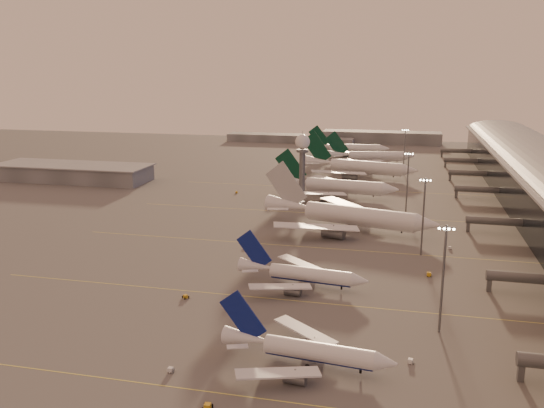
# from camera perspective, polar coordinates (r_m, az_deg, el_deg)

# --- Properties ---
(ground) EXTENTS (700.00, 700.00, 0.00)m
(ground) POSITION_cam_1_polar(r_m,az_deg,el_deg) (145.64, -7.58, -10.17)
(ground) COLOR #4D4A4A
(ground) RESTS_ON ground
(taxiway_markings) EXTENTS (180.00, 185.25, 0.02)m
(taxiway_markings) POSITION_cam_1_polar(r_m,az_deg,el_deg) (190.47, 6.97, -4.39)
(taxiway_markings) COLOR #E4D950
(taxiway_markings) RESTS_ON ground
(hangar) EXTENTS (82.00, 27.00, 8.50)m
(hangar) POSITION_cam_1_polar(r_m,az_deg,el_deg) (318.11, -19.11, 2.99)
(hangar) COLOR slate
(hangar) RESTS_ON ground
(radar_tower) EXTENTS (6.40, 6.40, 31.10)m
(radar_tower) POSITION_cam_1_polar(r_m,az_deg,el_deg) (251.04, 3.03, 4.94)
(radar_tower) COLOR #57595F
(radar_tower) RESTS_ON ground
(mast_a) EXTENTS (3.60, 0.56, 25.00)m
(mast_a) POSITION_cam_1_polar(r_m,az_deg,el_deg) (132.47, 16.60, -6.69)
(mast_a) COLOR #57595F
(mast_a) RESTS_ON ground
(mast_b) EXTENTS (3.60, 0.56, 25.00)m
(mast_b) POSITION_cam_1_polar(r_m,az_deg,el_deg) (184.97, 14.77, -0.86)
(mast_b) COLOR #57595F
(mast_b) RESTS_ON ground
(mast_c) EXTENTS (3.60, 0.56, 25.00)m
(mast_c) POSITION_cam_1_polar(r_m,az_deg,el_deg) (238.62, 13.28, 2.39)
(mast_c) COLOR #57595F
(mast_c) RESTS_ON ground
(mast_d) EXTENTS (3.60, 0.56, 25.00)m
(mast_d) POSITION_cam_1_polar(r_m,az_deg,el_deg) (327.47, 12.98, 5.34)
(mast_d) COLOR #57595F
(mast_d) RESTS_ON ground
(distant_horizon) EXTENTS (165.00, 37.50, 9.00)m
(distant_horizon) POSITION_cam_1_polar(r_m,az_deg,el_deg) (455.16, 7.30, 6.53)
(distant_horizon) COLOR slate
(distant_horizon) RESTS_ON ground
(narrowbody_near) EXTENTS (36.37, 28.90, 14.22)m
(narrowbody_near) POSITION_cam_1_polar(r_m,az_deg,el_deg) (117.82, 3.44, -14.51)
(narrowbody_near) COLOR white
(narrowbody_near) RESTS_ON ground
(narrowbody_mid) EXTENTS (37.06, 29.44, 14.50)m
(narrowbody_mid) POSITION_cam_1_polar(r_m,az_deg,el_deg) (156.97, 2.96, -7.13)
(narrowbody_mid) COLOR white
(narrowbody_mid) RESTS_ON ground
(widebody_white) EXTENTS (65.40, 51.77, 23.46)m
(widebody_white) POSITION_cam_1_polar(r_m,az_deg,el_deg) (211.23, 7.59, -1.47)
(widebody_white) COLOR white
(widebody_white) RESTS_ON ground
(greentail_a) EXTENTS (57.92, 46.52, 21.08)m
(greentail_a) POSITION_cam_1_polar(r_m,az_deg,el_deg) (264.79, 6.38, 1.54)
(greentail_a) COLOR white
(greentail_a) RESTS_ON ground
(greentail_b) EXTENTS (63.41, 50.63, 23.40)m
(greentail_b) POSITION_cam_1_polar(r_m,az_deg,el_deg) (314.22, 8.59, 3.43)
(greentail_b) COLOR white
(greentail_b) RESTS_ON ground
(greentail_c) EXTENTS (54.51, 43.64, 19.97)m
(greentail_c) POSITION_cam_1_polar(r_m,az_deg,el_deg) (358.32, 9.73, 4.52)
(greentail_c) COLOR white
(greentail_c) RESTS_ON ground
(greentail_d) EXTENTS (54.31, 43.76, 19.72)m
(greentail_d) POSITION_cam_1_polar(r_m,az_deg,el_deg) (391.98, 7.67, 5.34)
(greentail_d) COLOR white
(greentail_d) RESTS_ON ground
(gsv_truck_a) EXTENTS (5.22, 2.13, 2.08)m
(gsv_truck_a) POSITION_cam_1_polar(r_m,az_deg,el_deg) (117.89, -9.85, -15.69)
(gsv_truck_a) COLOR silver
(gsv_truck_a) RESTS_ON ground
(gsv_tug_near) EXTENTS (2.58, 3.98, 1.09)m
(gsv_tug_near) POSITION_cam_1_polar(r_m,az_deg,el_deg) (106.42, -6.41, -19.36)
(gsv_tug_near) COLOR gold
(gsv_tug_near) RESTS_ON ground
(gsv_catering_a) EXTENTS (5.03, 3.05, 3.85)m
(gsv_catering_a) POSITION_cam_1_polar(r_m,az_deg,el_deg) (122.20, 13.69, -14.32)
(gsv_catering_a) COLOR silver
(gsv_catering_a) RESTS_ON ground
(gsv_tug_mid) EXTENTS (3.69, 3.43, 0.91)m
(gsv_tug_mid) POSITION_cam_1_polar(r_m,az_deg,el_deg) (151.35, -8.56, -9.07)
(gsv_tug_mid) COLOR gold
(gsv_tug_mid) RESTS_ON ground
(gsv_truck_b) EXTENTS (6.25, 2.64, 2.47)m
(gsv_truck_b) POSITION_cam_1_polar(r_m,az_deg,el_deg) (170.29, 15.47, -6.54)
(gsv_truck_b) COLOR gold
(gsv_truck_b) RESTS_ON ground
(gsv_truck_c) EXTENTS (5.48, 5.23, 2.25)m
(gsv_truck_c) POSITION_cam_1_polar(r_m,az_deg,el_deg) (190.76, -2.50, -3.91)
(gsv_truck_c) COLOR gold
(gsv_truck_c) RESTS_ON ground
(gsv_catering_b) EXTENTS (4.65, 3.34, 3.49)m
(gsv_catering_b) POSITION_cam_1_polar(r_m,az_deg,el_deg) (196.49, 17.27, -3.83)
(gsv_catering_b) COLOR silver
(gsv_catering_b) RESTS_ON ground
(gsv_tug_far) EXTENTS (4.65, 4.27, 1.14)m
(gsv_tug_far) POSITION_cam_1_polar(r_m,az_deg,el_deg) (237.74, 6.80, -0.63)
(gsv_tug_far) COLOR gold
(gsv_tug_far) RESTS_ON ground
(gsv_truck_d) EXTENTS (3.53, 5.35, 2.03)m
(gsv_truck_d) POSITION_cam_1_polar(r_m,az_deg,el_deg) (271.29, -3.54, 1.30)
(gsv_truck_d) COLOR gold
(gsv_truck_d) RESTS_ON ground
(gsv_tug_hangar) EXTENTS (3.48, 2.19, 0.97)m
(gsv_tug_hangar) POSITION_cam_1_polar(r_m,az_deg,el_deg) (281.37, 10.03, 1.45)
(gsv_tug_hangar) COLOR gold
(gsv_tug_hangar) RESTS_ON ground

